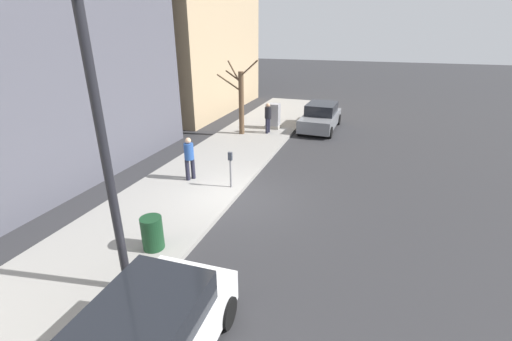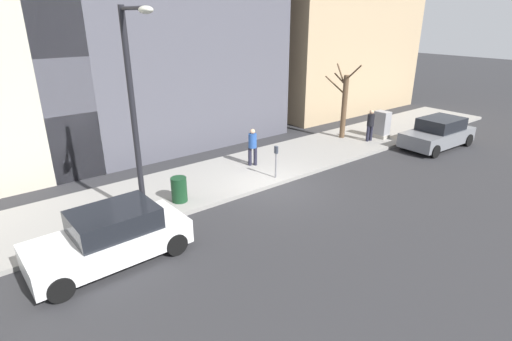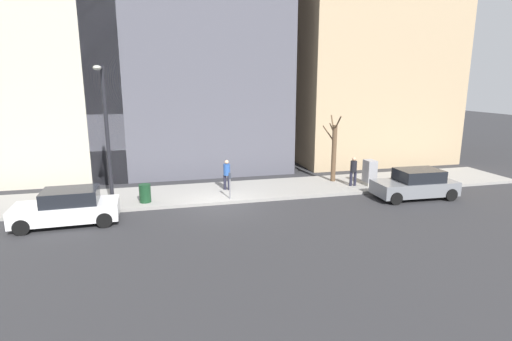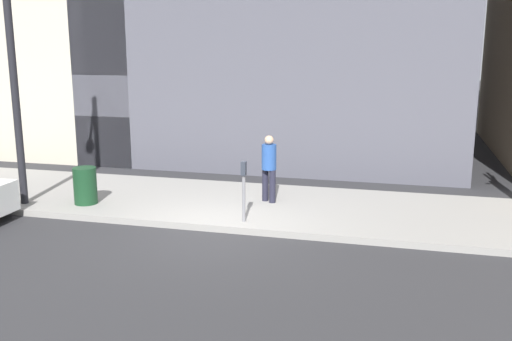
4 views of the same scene
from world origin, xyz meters
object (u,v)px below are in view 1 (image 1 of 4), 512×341
object	(u,v)px
parked_car_grey	(321,117)
pedestrian_near_meter	(268,116)
parking_meter	(230,166)
bare_tree	(241,100)
streetlamp	(110,119)
utility_box	(273,116)
pedestrian_midblock	(189,156)
trash_bin	(152,233)

from	to	relation	value
parked_car_grey	pedestrian_near_meter	distance (m)	3.41
parking_meter	bare_tree	size ratio (longest dim) A/B	0.34
parking_meter	streetlamp	bearing A→B (deg)	91.70
utility_box	streetlamp	xyz separation A→B (m)	(-1.02, 13.93, 3.17)
parking_meter	pedestrian_midblock	distance (m)	1.75
parked_car_grey	parking_meter	xyz separation A→B (m)	(1.72, 9.48, 0.24)
utility_box	streetlamp	world-z (taller)	streetlamp
pedestrian_near_meter	pedestrian_midblock	xyz separation A→B (m)	(0.91, 7.10, 0.00)
bare_tree	utility_box	bearing A→B (deg)	-128.57
streetlamp	pedestrian_midblock	distance (m)	6.77
parked_car_grey	utility_box	world-z (taller)	utility_box
utility_box	bare_tree	distance (m)	2.42
utility_box	pedestrian_midblock	distance (m)	8.19
parking_meter	bare_tree	xyz separation A→B (m)	(2.18, -6.62, 1.01)
parked_car_grey	bare_tree	xyz separation A→B (m)	(3.90, 2.85, 1.25)
bare_tree	trash_bin	distance (m)	11.00
bare_tree	parking_meter	bearing A→B (deg)	108.21
streetlamp	bare_tree	bearing A→B (deg)	-79.17
bare_tree	trash_bin	xyz separation A→B (m)	(-1.73, 10.78, -1.38)
utility_box	pedestrian_midblock	bearing A→B (deg)	83.74
parking_meter	trash_bin	xyz separation A→B (m)	(0.45, 4.15, -0.38)
utility_box	pedestrian_near_meter	world-z (taller)	pedestrian_near_meter
pedestrian_near_meter	parked_car_grey	bearing A→B (deg)	-42.72
parking_meter	trash_bin	bearing A→B (deg)	83.82
streetlamp	trash_bin	bearing A→B (deg)	-67.43
trash_bin	pedestrian_midblock	distance (m)	4.52
streetlamp	pedestrian_midblock	bearing A→B (deg)	-71.75
utility_box	trash_bin	world-z (taller)	utility_box
pedestrian_near_meter	bare_tree	bearing A→B (deg)	121.05
parking_meter	pedestrian_midblock	xyz separation A→B (m)	(1.74, -0.15, 0.11)
parking_meter	streetlamp	size ratio (longest dim) A/B	0.21
parking_meter	pedestrian_near_meter	bearing A→B (deg)	-83.43
parked_car_grey	parking_meter	distance (m)	9.63
utility_box	pedestrian_midblock	world-z (taller)	pedestrian_midblock
parking_meter	parked_car_grey	bearing A→B (deg)	-100.29
streetlamp	pedestrian_near_meter	xyz separation A→B (m)	(1.00, -12.89, -2.93)
pedestrian_midblock	trash_bin	bearing A→B (deg)	-133.11
bare_tree	pedestrian_midblock	world-z (taller)	bare_tree
parking_meter	streetlamp	xyz separation A→B (m)	(-0.17, 5.64, 3.04)
utility_box	pedestrian_near_meter	xyz separation A→B (m)	(-0.01, 1.04, 0.24)
parked_car_grey	bare_tree	size ratio (longest dim) A/B	1.08
utility_box	trash_bin	distance (m)	12.46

